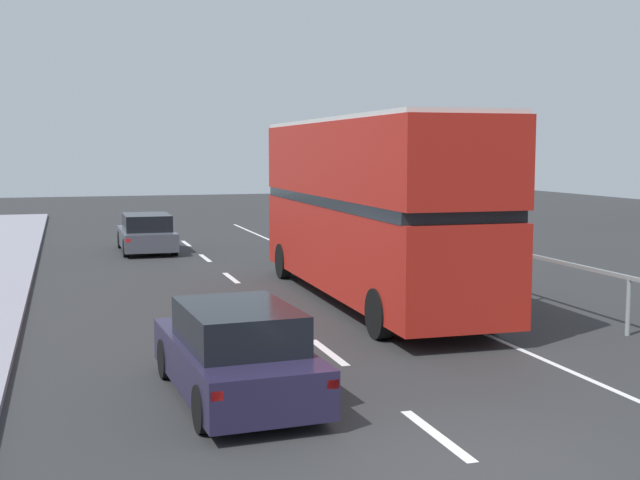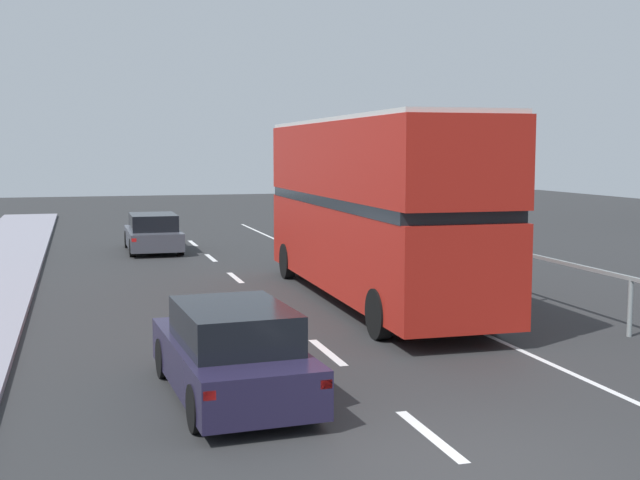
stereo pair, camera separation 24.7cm
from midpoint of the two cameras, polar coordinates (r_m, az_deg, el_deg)
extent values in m
cube|color=#2B2C2D|center=(10.40, 10.43, -14.96)|extent=(73.26, 120.00, 0.10)
cube|color=silver|center=(11.20, 8.17, -13.06)|extent=(0.16, 2.04, 0.01)
cube|color=silver|center=(15.38, 0.97, -7.66)|extent=(0.16, 2.04, 0.01)
cube|color=silver|center=(19.76, -3.01, -4.56)|extent=(0.16, 2.04, 0.01)
cube|color=silver|center=(24.25, -5.51, -2.57)|extent=(0.16, 2.04, 0.01)
cube|color=silver|center=(28.79, -7.22, -1.21)|extent=(0.16, 2.04, 0.01)
cube|color=silver|center=(33.36, -8.47, -0.22)|extent=(0.16, 2.04, 0.01)
cube|color=silver|center=(37.94, -9.41, 0.53)|extent=(0.16, 2.04, 0.01)
cube|color=silver|center=(19.67, 7.76, -4.66)|extent=(0.12, 46.00, 0.01)
cube|color=gray|center=(20.70, 14.52, -1.01)|extent=(0.08, 42.00, 0.08)
cylinder|color=gray|center=(17.65, 20.81, -4.35)|extent=(0.10, 0.10, 1.16)
cylinder|color=gray|center=(20.78, 14.48, -2.60)|extent=(0.10, 0.10, 1.16)
cylinder|color=gray|center=(24.11, 9.86, -1.30)|extent=(0.10, 0.10, 1.16)
cylinder|color=gray|center=(27.56, 6.39, -0.32)|extent=(0.10, 0.10, 1.16)
cylinder|color=gray|center=(31.10, 3.70, 0.45)|extent=(0.10, 0.10, 1.16)
cylinder|color=gray|center=(34.70, 1.56, 1.05)|extent=(0.10, 0.10, 1.16)
cylinder|color=gray|center=(38.34, -0.18, 1.54)|extent=(0.10, 0.10, 1.16)
cube|color=#AB1E15|center=(20.27, 3.86, -0.45)|extent=(2.69, 11.11, 1.99)
cube|color=black|center=(20.17, 3.89, 2.71)|extent=(2.70, 10.66, 0.24)
cube|color=#AB1E15|center=(20.13, 3.91, 5.52)|extent=(2.69, 11.11, 1.74)
cube|color=silver|center=(20.14, 3.93, 8.14)|extent=(2.64, 10.88, 0.10)
cube|color=black|center=(25.50, -0.15, 1.15)|extent=(2.24, 0.08, 1.40)
cube|color=yellow|center=(25.41, -0.16, 6.65)|extent=(1.49, 0.07, 0.28)
cylinder|color=black|center=(24.00, -1.94, -1.44)|extent=(0.30, 1.01, 1.00)
cylinder|color=black|center=(24.62, 3.24, -1.26)|extent=(0.30, 1.01, 1.00)
cylinder|color=black|center=(16.36, 4.52, -5.06)|extent=(0.30, 1.01, 1.00)
cylinder|color=black|center=(17.24, 11.71, -4.58)|extent=(0.30, 1.01, 1.00)
cube|color=#221D39|center=(12.64, -5.54, -8.36)|extent=(1.96, 4.29, 0.67)
cube|color=black|center=(12.30, -5.33, -5.80)|extent=(1.64, 2.39, 0.57)
cube|color=red|center=(10.49, -6.91, -10.49)|extent=(0.16, 0.07, 0.12)
cube|color=red|center=(10.90, 1.05, -9.80)|extent=(0.16, 0.07, 0.12)
cylinder|color=black|center=(13.87, -10.10, -7.95)|extent=(0.24, 0.65, 0.64)
cylinder|color=black|center=(14.19, -3.80, -7.54)|extent=(0.24, 0.65, 0.64)
cylinder|color=black|center=(11.21, -7.74, -11.32)|extent=(0.24, 0.65, 0.64)
cylinder|color=black|center=(11.61, -0.03, -10.65)|extent=(0.24, 0.65, 0.64)
cube|color=#484B55|center=(30.94, -11.12, 0.15)|extent=(1.83, 4.21, 0.63)
cube|color=black|center=(30.68, -11.11, 1.22)|extent=(1.61, 2.32, 0.57)
cube|color=red|center=(28.80, -12.36, -0.01)|extent=(0.16, 0.06, 0.12)
cube|color=red|center=(28.96, -9.16, 0.09)|extent=(0.16, 0.06, 0.12)
cylinder|color=black|center=(32.29, -12.81, 0.05)|extent=(0.20, 0.64, 0.64)
cylinder|color=black|center=(32.43, -9.88, 0.14)|extent=(0.20, 0.64, 0.64)
cylinder|color=black|center=(29.50, -12.47, -0.51)|extent=(0.20, 0.64, 0.64)
cylinder|color=black|center=(29.66, -9.27, -0.41)|extent=(0.20, 0.64, 0.64)
camera|label=1|loc=(0.12, -89.56, 0.05)|focal=46.83mm
camera|label=2|loc=(0.12, 90.44, -0.05)|focal=46.83mm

